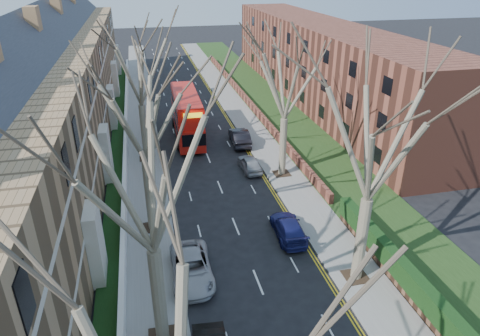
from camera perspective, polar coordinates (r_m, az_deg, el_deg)
pavement_left at (r=51.67m, az=-13.04°, el=6.11°), size 3.00×102.00×0.12m
pavement_right at (r=52.92m, az=0.10°, el=7.26°), size 3.00×102.00×0.12m
terrace_left at (r=43.17m, az=-23.78°, el=8.37°), size 9.70×78.00×13.60m
flats_right at (r=58.83m, az=10.43°, el=13.71°), size 13.97×54.00×10.00m
wall_hedge_right at (r=23.72m, az=26.97°, el=-19.38°), size 0.70×24.00×1.80m
front_wall_left at (r=44.02m, az=-15.01°, el=3.20°), size 0.30×78.00×1.00m
grass_verge_right at (r=54.05m, az=4.79°, el=7.67°), size 6.00×102.00×0.06m
tree_left_mid at (r=17.46m, az=-12.61°, el=0.32°), size 10.50×10.50×14.71m
tree_left_far at (r=26.95m, az=-13.19°, el=8.65°), size 10.15×10.15×14.22m
tree_left_dist at (r=38.55m, az=-13.62°, el=14.15°), size 10.50×10.50×14.71m
tree_right_mid at (r=22.30m, az=17.94°, el=5.33°), size 10.50×10.50×14.71m
tree_right_far at (r=34.61m, az=6.23°, el=12.89°), size 10.15×10.15×14.22m
double_decker_bus at (r=45.41m, az=-7.09°, el=6.82°), size 2.97×11.07×4.61m
car_left_far at (r=25.90m, az=-6.46°, el=-13.06°), size 2.45×5.12×1.41m
car_right_near at (r=29.38m, az=6.48°, el=-7.92°), size 2.11×4.61×1.31m
car_right_mid at (r=38.13m, az=1.32°, el=0.60°), size 1.66×3.90×1.31m
car_right_far at (r=43.66m, az=-0.04°, el=4.17°), size 1.92×4.89×1.58m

